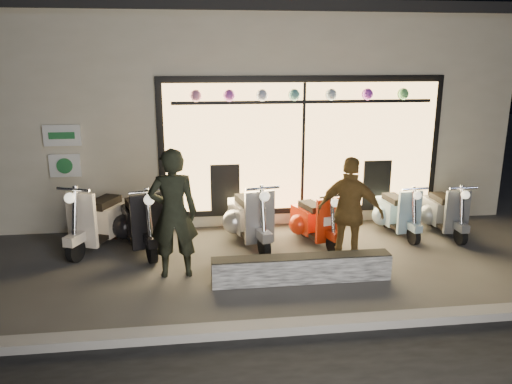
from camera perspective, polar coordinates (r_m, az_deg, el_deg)
The scene contains 12 objects.
ground at distance 8.04m, azimuth 2.51°, elevation -8.29°, with size 40.00×40.00×0.00m, color #383533.
kerb at distance 6.26m, azimuth 5.73°, elevation -14.96°, with size 40.00×0.25×0.12m, color slate.
shop_building at distance 12.37m, azimuth -1.32°, elevation 10.03°, with size 10.20×6.23×4.20m.
graffiti_barrier at distance 7.42m, azimuth 5.23°, elevation -8.72°, with size 2.63×0.28×0.40m, color black.
scooter_silver at distance 8.90m, azimuth -0.84°, elevation -2.82°, with size 0.71×1.59×1.13m.
scooter_red at distance 8.99m, azimuth 6.47°, elevation -3.17°, with size 0.68×1.35×0.97m.
scooter_black at distance 8.88m, azimuth -13.22°, elevation -3.24°, with size 0.84×1.59×1.14m.
scooter_cream at distance 9.14m, azimuth -17.01°, elevation -2.93°, with size 0.94×1.59×1.16m.
scooter_blue at distance 9.74m, azimuth 15.60°, elevation -2.18°, with size 0.52×1.37×0.97m.
scooter_grey at distance 10.03m, azimuth 20.53°, elevation -2.07°, with size 0.44×1.37×0.99m.
man at distance 7.44m, azimuth -9.43°, elevation -2.44°, with size 0.71×0.47×1.95m, color black.
woman at distance 7.86m, azimuth 10.71°, elevation -2.32°, with size 1.02×0.43×1.75m, color brown.
Camera 1 is at (-1.29, -7.27, 3.18)m, focal length 35.00 mm.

